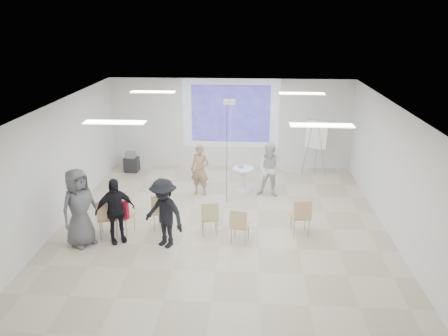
# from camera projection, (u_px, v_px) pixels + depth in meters

# --- Properties ---
(floor) EXTENTS (8.00, 9.00, 0.10)m
(floor) POSITION_uv_depth(u_px,v_px,m) (222.00, 228.00, 10.82)
(floor) COLOR beige
(floor) RESTS_ON ground
(ceiling) EXTENTS (8.00, 9.00, 0.10)m
(ceiling) POSITION_uv_depth(u_px,v_px,m) (222.00, 104.00, 9.78)
(ceiling) COLOR white
(ceiling) RESTS_ON wall_back
(wall_back) EXTENTS (8.00, 0.10, 3.00)m
(wall_back) POSITION_uv_depth(u_px,v_px,m) (231.00, 124.00, 14.58)
(wall_back) COLOR silver
(wall_back) RESTS_ON floor
(wall_left) EXTENTS (0.10, 9.00, 3.00)m
(wall_left) POSITION_uv_depth(u_px,v_px,m) (55.00, 166.00, 10.53)
(wall_left) COLOR silver
(wall_left) RESTS_ON floor
(wall_right) EXTENTS (0.10, 9.00, 3.00)m
(wall_right) POSITION_uv_depth(u_px,v_px,m) (397.00, 173.00, 10.07)
(wall_right) COLOR silver
(wall_right) RESTS_ON floor
(projection_halo) EXTENTS (3.20, 0.01, 2.30)m
(projection_halo) POSITION_uv_depth(u_px,v_px,m) (231.00, 114.00, 14.40)
(projection_halo) COLOR silver
(projection_halo) RESTS_ON wall_back
(projection_image) EXTENTS (2.60, 0.01, 1.90)m
(projection_image) POSITION_uv_depth(u_px,v_px,m) (231.00, 114.00, 14.38)
(projection_image) COLOR #302E9D
(projection_image) RESTS_ON wall_back
(pedestal_table) EXTENTS (0.70, 0.70, 0.75)m
(pedestal_table) POSITION_uv_depth(u_px,v_px,m) (243.00, 178.00, 12.80)
(pedestal_table) COLOR white
(pedestal_table) RESTS_ON floor
(player_left) EXTENTS (0.71, 0.58, 1.70)m
(player_left) POSITION_uv_depth(u_px,v_px,m) (200.00, 167.00, 12.43)
(player_left) COLOR tan
(player_left) RESTS_ON floor
(player_right) EXTENTS (0.97, 0.85, 1.75)m
(player_right) POSITION_uv_depth(u_px,v_px,m) (271.00, 167.00, 12.34)
(player_right) COLOR white
(player_right) RESTS_ON floor
(controller_left) EXTENTS (0.07, 0.13, 0.04)m
(controller_left) POSITION_uv_depth(u_px,v_px,m) (207.00, 155.00, 12.56)
(controller_left) COLOR white
(controller_left) RESTS_ON player_left
(controller_right) EXTENTS (0.06, 0.12, 0.04)m
(controller_right) POSITION_uv_depth(u_px,v_px,m) (264.00, 154.00, 12.48)
(controller_right) COLOR white
(controller_right) RESTS_ON player_right
(chair_far_left) EXTENTS (0.55, 0.58, 0.96)m
(chair_far_left) POSITION_uv_depth(u_px,v_px,m) (108.00, 215.00, 10.09)
(chair_far_left) COLOR tan
(chair_far_left) RESTS_ON floor
(chair_left_mid) EXTENTS (0.55, 0.57, 0.91)m
(chair_left_mid) POSITION_uv_depth(u_px,v_px,m) (121.00, 214.00, 10.24)
(chair_left_mid) COLOR tan
(chair_left_mid) RESTS_ON floor
(chair_left_inner) EXTENTS (0.48, 0.51, 0.94)m
(chair_left_inner) POSITION_uv_depth(u_px,v_px,m) (162.00, 210.00, 10.42)
(chair_left_inner) COLOR tan
(chair_left_inner) RESTS_ON floor
(chair_center) EXTENTS (0.47, 0.50, 0.86)m
(chair_center) POSITION_uv_depth(u_px,v_px,m) (210.00, 216.00, 10.20)
(chair_center) COLOR tan
(chair_center) RESTS_ON floor
(chair_right_inner) EXTENTS (0.48, 0.50, 0.85)m
(chair_right_inner) POSITION_uv_depth(u_px,v_px,m) (239.00, 223.00, 9.84)
(chair_right_inner) COLOR tan
(chair_right_inner) RESTS_ON floor
(chair_right_far) EXTENTS (0.48, 0.51, 0.91)m
(chair_right_far) POSITION_uv_depth(u_px,v_px,m) (301.00, 214.00, 10.21)
(chair_right_far) COLOR tan
(chair_right_far) RESTS_ON floor
(red_jacket) EXTENTS (0.44, 0.23, 0.41)m
(red_jacket) POSITION_uv_depth(u_px,v_px,m) (120.00, 209.00, 10.04)
(red_jacket) COLOR #B21529
(red_jacket) RESTS_ON chair_left_mid
(laptop) EXTENTS (0.37, 0.28, 0.03)m
(laptop) POSITION_uv_depth(u_px,v_px,m) (163.00, 210.00, 10.53)
(laptop) COLOR black
(laptop) RESTS_ON chair_left_inner
(audience_left) EXTENTS (1.20, 1.06, 1.77)m
(audience_left) POSITION_uv_depth(u_px,v_px,m) (115.00, 206.00, 9.81)
(audience_left) COLOR black
(audience_left) RESTS_ON floor
(audience_mid) EXTENTS (1.35, 1.17, 1.83)m
(audience_mid) POSITION_uv_depth(u_px,v_px,m) (164.00, 209.00, 9.60)
(audience_mid) COLOR black
(audience_mid) RESTS_ON floor
(audience_outer) EXTENTS (1.11, 1.19, 2.03)m
(audience_outer) POSITION_uv_depth(u_px,v_px,m) (79.00, 203.00, 9.64)
(audience_outer) COLOR #5E5E63
(audience_outer) RESTS_ON floor
(flipchart_easel) EXTENTS (0.75, 0.60, 1.87)m
(flipchart_easel) POSITION_uv_depth(u_px,v_px,m) (317.00, 134.00, 13.76)
(flipchart_easel) COLOR #95989D
(flipchart_easel) RESTS_ON floor
(av_cart) EXTENTS (0.48, 0.39, 0.69)m
(av_cart) POSITION_uv_depth(u_px,v_px,m) (132.00, 162.00, 14.44)
(av_cart) COLOR black
(av_cart) RESTS_ON floor
(ceiling_projector) EXTENTS (0.30, 0.25, 3.00)m
(ceiling_projector) POSITION_uv_depth(u_px,v_px,m) (229.00, 107.00, 11.30)
(ceiling_projector) COLOR white
(ceiling_projector) RESTS_ON ceiling
(fluor_panel_nw) EXTENTS (1.20, 0.30, 0.02)m
(fluor_panel_nw) POSITION_uv_depth(u_px,v_px,m) (153.00, 92.00, 11.80)
(fluor_panel_nw) COLOR white
(fluor_panel_nw) RESTS_ON ceiling
(fluor_panel_ne) EXTENTS (1.20, 0.30, 0.02)m
(fluor_panel_ne) POSITION_uv_depth(u_px,v_px,m) (302.00, 93.00, 11.57)
(fluor_panel_ne) COLOR white
(fluor_panel_ne) RESTS_ON ceiling
(fluor_panel_sw) EXTENTS (1.20, 0.30, 0.02)m
(fluor_panel_sw) POSITION_uv_depth(u_px,v_px,m) (115.00, 122.00, 8.51)
(fluor_panel_sw) COLOR white
(fluor_panel_sw) RESTS_ON ceiling
(fluor_panel_se) EXTENTS (1.20, 0.30, 0.02)m
(fluor_panel_se) POSITION_uv_depth(u_px,v_px,m) (322.00, 125.00, 8.28)
(fluor_panel_se) COLOR white
(fluor_panel_se) RESTS_ON ceiling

